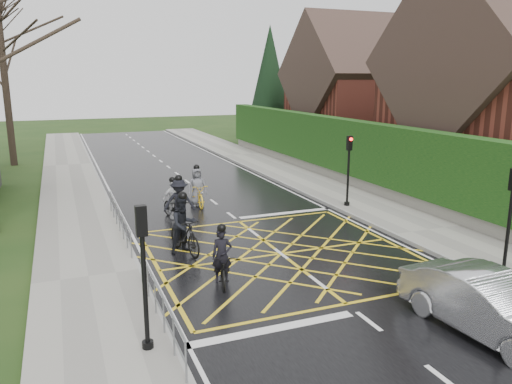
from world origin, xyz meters
TOP-DOWN VIEW (x-y plane):
  - ground at (0.00, 0.00)m, footprint 120.00×120.00m
  - road at (0.00, 0.00)m, footprint 9.00×80.00m
  - sidewalk_right at (6.00, 0.00)m, footprint 3.00×80.00m
  - sidewalk_left at (-6.00, 0.00)m, footprint 3.00×80.00m
  - stone_wall at (7.75, 6.00)m, footprint 0.50×38.00m
  - hedge at (7.75, 6.00)m, footprint 0.90×38.00m
  - house_far at (14.75, 18.00)m, footprint 9.80×8.80m
  - conifer at (10.75, 26.00)m, footprint 4.60×4.60m
  - tree_far at (-9.30, 22.00)m, footprint 8.40×8.40m
  - railing_south at (-4.65, -3.50)m, footprint 0.05×5.04m
  - railing_north at (-4.65, 4.00)m, footprint 0.05×6.04m
  - traffic_light_ne at (5.10, 4.20)m, footprint 0.24×0.31m
  - traffic_light_se at (5.10, -4.20)m, footprint 0.24×0.31m
  - traffic_light_sw at (-5.10, -4.50)m, footprint 0.24×0.31m
  - cyclist_rear at (-2.49, -1.52)m, footprint 1.05×1.85m
  - cyclist_back at (-2.90, 1.30)m, footprint 1.05×2.13m
  - cyclist_mid at (-2.32, 4.37)m, footprint 1.31×2.18m
  - cyclist_front at (-2.33, 5.45)m, footprint 1.00×1.80m
  - cyclist_lead at (-0.87, 7.11)m, footprint 0.86×1.95m
  - car at (2.11, -6.48)m, footprint 1.84×4.39m

SIDE VIEW (x-z plane):
  - ground at x=0.00m, z-range 0.00..0.00m
  - road at x=0.00m, z-range 0.00..0.01m
  - sidewalk_right at x=6.00m, z-range 0.00..0.15m
  - sidewalk_left at x=-6.00m, z-range 0.00..0.15m
  - stone_wall at x=7.75m, z-range 0.00..0.70m
  - cyclist_rear at x=-2.49m, z-range -0.30..1.41m
  - cyclist_front at x=-2.33m, z-range -0.23..1.51m
  - cyclist_lead at x=-0.87m, z-range -0.29..1.59m
  - car at x=2.11m, z-range 0.00..1.41m
  - cyclist_mid at x=-2.32m, z-range -0.27..1.75m
  - cyclist_back at x=-2.90m, z-range -0.25..1.81m
  - railing_south at x=-4.65m, z-range 0.27..1.29m
  - railing_north at x=-4.65m, z-range 0.27..1.30m
  - traffic_light_ne at x=5.10m, z-range 0.06..3.27m
  - traffic_light_se at x=5.10m, z-range 0.06..3.27m
  - traffic_light_sw at x=-5.10m, z-range 0.06..3.27m
  - hedge at x=7.75m, z-range 0.70..3.50m
  - house_far at x=14.75m, z-range -0.79..9.51m
  - conifer at x=10.75m, z-range -0.01..9.99m
  - tree_far at x=-9.30m, z-range 1.99..12.39m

